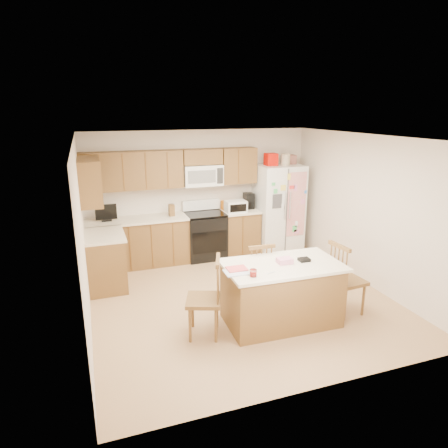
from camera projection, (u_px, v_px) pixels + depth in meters
name	position (u px, v px, depth m)	size (l,w,h in m)	color
ground	(240.00, 298.00, 6.32)	(4.50, 4.50, 0.00)	#AE7E52
room_shell	(241.00, 210.00, 5.92)	(4.60, 4.60, 2.52)	beige
cabinetry	(156.00, 220.00, 7.38)	(3.36, 1.56, 2.15)	brown
stove	(205.00, 235.00, 7.95)	(0.76, 0.65, 1.13)	black
refrigerator	(278.00, 207.00, 8.26)	(0.90, 0.79, 2.04)	white
island	(281.00, 293.00, 5.51)	(1.66, 0.97, 0.96)	brown
windsor_chair_left	(206.00, 299.00, 5.18)	(0.57, 0.59, 1.08)	brown
windsor_chair_back	(257.00, 275.00, 6.02)	(0.45, 0.43, 1.00)	brown
windsor_chair_right	(345.00, 280.00, 5.76)	(0.48, 0.50, 1.08)	brown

